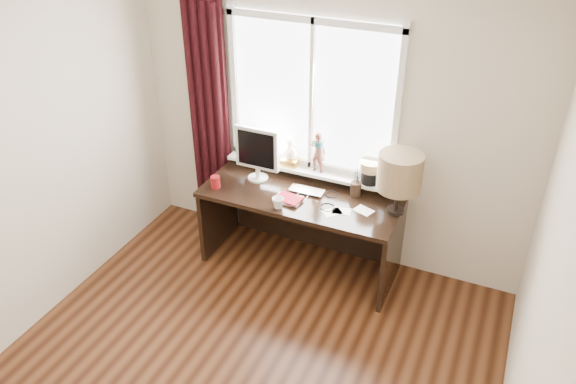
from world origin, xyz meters
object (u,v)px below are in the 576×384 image
at_px(desk, 305,213).
at_px(table_lamp, 400,173).
at_px(mug, 278,203).
at_px(laptop, 307,191).
at_px(red_cup, 216,182).
at_px(monitor, 257,151).

height_order(desk, table_lamp, table_lamp).
bearing_deg(mug, laptop, 69.09).
relative_size(desk, table_lamp, 3.27).
bearing_deg(desk, red_cup, -158.15).
xyz_separation_m(laptop, monitor, (-0.49, 0.03, 0.27)).
relative_size(laptop, desk, 0.18).
xyz_separation_m(laptop, red_cup, (-0.75, -0.25, 0.04)).
distance_m(desk, table_lamp, 1.00).
height_order(mug, desk, mug).
relative_size(mug, red_cup, 0.91).
bearing_deg(laptop, table_lamp, -0.63).
distance_m(laptop, monitor, 0.55).
bearing_deg(table_lamp, monitor, 178.59).
relative_size(desk, monitor, 3.47).
relative_size(red_cup, table_lamp, 0.21).
height_order(mug, table_lamp, table_lamp).
height_order(red_cup, monitor, monitor).
bearing_deg(desk, table_lamp, -2.39).
height_order(mug, red_cup, red_cup).
relative_size(mug, desk, 0.06).
relative_size(red_cup, desk, 0.06).
distance_m(red_cup, monitor, 0.45).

